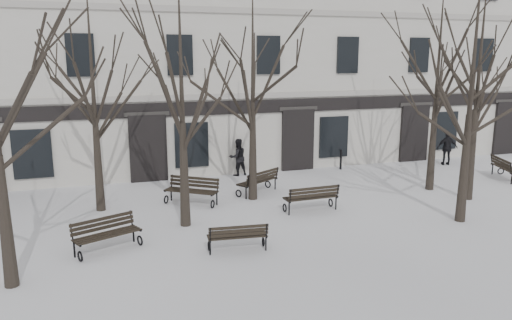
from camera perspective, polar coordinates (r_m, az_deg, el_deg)
name	(u,v)px	position (r m, az deg, el deg)	size (l,w,h in m)	color
ground	(294,232)	(15.73, 4.32, -8.22)	(100.00, 100.00, 0.00)	white
building	(201,53)	(27.18, -6.32, 12.08)	(40.40, 10.20, 11.40)	beige
tree_1	(181,70)	(15.54, -8.57, 10.13)	(5.55, 5.55, 7.93)	black
tree_2	(474,59)	(17.20, 23.65, 10.51)	(5.91, 5.91, 8.44)	black
tree_3	(480,63)	(20.10, 24.22, 10.08)	(5.73, 5.73, 8.19)	black
tree_4	(92,71)	(17.86, -18.26, 9.63)	(5.46, 5.46, 7.80)	black
tree_5	(253,66)	(18.38, -0.38, 10.70)	(5.62, 5.62, 8.02)	black
tree_6	(438,64)	(21.04, 20.13, 10.24)	(5.66, 5.66, 8.08)	black
bench_0	(106,233)	(14.72, -16.73, -8.02)	(1.96, 1.34, 0.94)	black
bench_1	(238,236)	(14.09, -2.12, -8.66)	(1.72, 0.79, 0.84)	black
bench_2	(312,197)	(17.63, 6.37, -4.22)	(1.94, 0.76, 0.97)	black
bench_3	(192,190)	(18.55, -7.33, -3.38)	(1.97, 1.73, 0.99)	black
bench_4	(259,181)	(19.76, 0.31, -2.38)	(1.96, 1.57, 0.97)	black
bench_5	(505,167)	(24.65, 26.59, -0.77)	(1.30, 2.04, 0.98)	black
bollard_a	(185,171)	(21.24, -8.10, -1.31)	(0.14, 0.14, 1.10)	black
bollard_b	(341,159)	(24.31, 9.67, 0.14)	(0.12, 0.12, 0.97)	black
pedestrian_b	(238,175)	(22.88, -2.08, -1.75)	(0.83, 0.64, 1.70)	black
pedestrian_c	(446,165)	(26.81, 20.88, -0.51)	(1.01, 0.42, 1.72)	black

